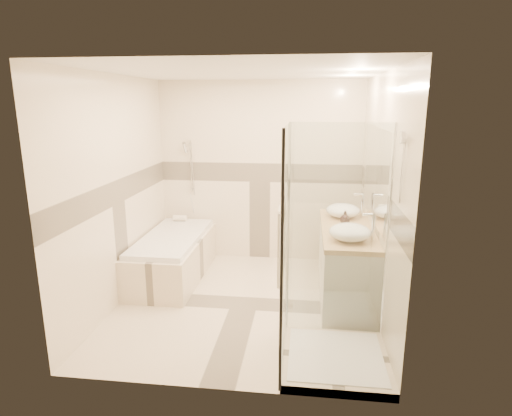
# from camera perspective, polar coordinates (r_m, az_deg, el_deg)

# --- Properties ---
(room) EXTENTS (2.82, 3.02, 2.52)m
(room) POSITION_cam_1_polar(r_m,az_deg,el_deg) (4.53, -0.93, 1.86)
(room) COLOR beige
(room) RESTS_ON ground
(bathtub) EXTENTS (0.75, 1.70, 0.56)m
(bathtub) POSITION_cam_1_polar(r_m,az_deg,el_deg) (5.63, -11.00, -6.05)
(bathtub) COLOR beige
(bathtub) RESTS_ON ground
(vanity) EXTENTS (0.58, 1.62, 0.85)m
(vanity) POSITION_cam_1_polar(r_m,az_deg,el_deg) (5.02, 11.85, -7.13)
(vanity) COLOR silver
(vanity) RESTS_ON ground
(shower_enclosure) EXTENTS (0.96, 0.93, 2.04)m
(shower_enclosure) POSITION_cam_1_polar(r_m,az_deg,el_deg) (3.81, 8.96, -12.76)
(shower_enclosure) COLOR beige
(shower_enclosure) RESTS_ON ground
(vessel_sink_near) EXTENTS (0.41, 0.41, 0.16)m
(vessel_sink_near) POSITION_cam_1_polar(r_m,az_deg,el_deg) (5.28, 11.54, -0.33)
(vessel_sink_near) COLOR white
(vessel_sink_near) RESTS_ON vanity
(vessel_sink_far) EXTENTS (0.42, 0.42, 0.17)m
(vessel_sink_far) POSITION_cam_1_polar(r_m,az_deg,el_deg) (4.41, 12.41, -3.17)
(vessel_sink_far) COLOR white
(vessel_sink_far) RESTS_ON vanity
(faucet_near) EXTENTS (0.13, 0.03, 0.30)m
(faucet_near) POSITION_cam_1_polar(r_m,az_deg,el_deg) (5.28, 13.91, 0.61)
(faucet_near) COLOR silver
(faucet_near) RESTS_ON vanity
(faucet_far) EXTENTS (0.12, 0.03, 0.29)m
(faucet_far) POSITION_cam_1_polar(r_m,az_deg,el_deg) (4.41, 15.25, -2.15)
(faucet_far) COLOR silver
(faucet_far) RESTS_ON vanity
(amenity_bottle_a) EXTENTS (0.07, 0.07, 0.14)m
(amenity_bottle_a) POSITION_cam_1_polar(r_m,az_deg,el_deg) (4.81, 11.96, -1.86)
(amenity_bottle_a) COLOR black
(amenity_bottle_a) RESTS_ON vanity
(amenity_bottle_b) EXTENTS (0.12, 0.12, 0.15)m
(amenity_bottle_b) POSITION_cam_1_polar(r_m,az_deg,el_deg) (4.99, 11.79, -1.24)
(amenity_bottle_b) COLOR black
(amenity_bottle_b) RESTS_ON vanity
(folded_towels) EXTENTS (0.20, 0.31, 0.09)m
(folded_towels) POSITION_cam_1_polar(r_m,az_deg,el_deg) (5.49, 11.36, -0.17)
(folded_towels) COLOR white
(folded_towels) RESTS_ON vanity
(rolled_towel) EXTENTS (0.19, 0.09, 0.09)m
(rolled_towel) POSITION_cam_1_polar(r_m,az_deg,el_deg) (6.18, -10.09, -1.33)
(rolled_towel) COLOR white
(rolled_towel) RESTS_ON bathtub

